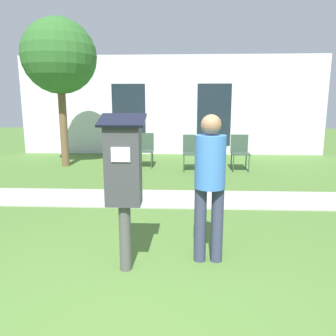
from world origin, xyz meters
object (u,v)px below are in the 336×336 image
(parking_meter, at_px, (123,173))
(person_standing, at_px, (210,178))
(outdoor_chair_middle, at_px, (191,150))
(outdoor_chair_right, at_px, (240,149))
(outdoor_chair_left, at_px, (145,147))

(parking_meter, bearing_deg, person_standing, 15.43)
(outdoor_chair_middle, relative_size, outdoor_chair_right, 1.00)
(parking_meter, distance_m, outdoor_chair_right, 5.61)
(parking_meter, xyz_separation_m, person_standing, (0.86, 0.24, -0.09))
(outdoor_chair_left, bearing_deg, outdoor_chair_middle, -15.18)
(parking_meter, xyz_separation_m, outdoor_chair_right, (2.01, 5.22, -0.49))
(person_standing, bearing_deg, outdoor_chair_left, 106.56)
(outdoor_chair_right, bearing_deg, outdoor_chair_middle, -170.91)
(outdoor_chair_middle, xyz_separation_m, outdoor_chair_right, (1.23, 0.07, 0.00))
(parking_meter, xyz_separation_m, outdoor_chair_left, (-0.44, 5.54, -0.49))
(outdoor_chair_left, xyz_separation_m, outdoor_chair_right, (2.45, -0.33, 0.00))
(person_standing, bearing_deg, outdoor_chair_right, 79.76)
(parking_meter, relative_size, outdoor_chair_middle, 1.77)
(outdoor_chair_middle, bearing_deg, outdoor_chair_right, 17.27)
(person_standing, relative_size, outdoor_chair_middle, 1.76)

